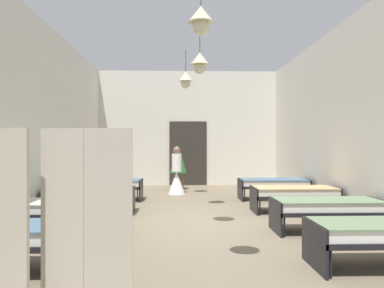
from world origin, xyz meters
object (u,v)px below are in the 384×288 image
Objects in this scene: bed_right_row_2 at (294,193)px; potted_plant at (178,162)px; nurse_near_aisle at (177,177)px; privacy_screen at (61,224)px; bed_left_row_0 at (16,236)px; bed_left_row_2 at (91,194)px; bed_right_row_1 at (327,207)px; bed_right_row_3 at (273,184)px; bed_left_row_1 at (64,209)px; bed_left_row_3 at (107,184)px.

bed_right_row_2 is 5.05m from potted_plant.
privacy_screen reaches higher than nurse_near_aisle.
bed_left_row_2 is at bearing 90.00° from bed_left_row_0.
bed_right_row_1 is 1.00× the size of bed_right_row_3.
privacy_screen reaches higher than bed_left_row_0.
bed_right_row_3 is at bearing 90.00° from bed_right_row_2.
potted_plant is (-2.66, 4.26, 0.50)m from bed_right_row_2.
privacy_screen is (0.95, -5.06, 0.41)m from bed_left_row_2.
privacy_screen is at bearing -139.17° from bed_right_row_1.
bed_left_row_0 is 7.20m from nurse_near_aisle.
nurse_near_aisle is (1.90, 5.05, 0.09)m from bed_left_row_1.
bed_right_row_1 is at bearing -22.39° from bed_left_row_2.
bed_left_row_1 is at bearing 180.00° from bed_right_row_1.
bed_left_row_0 is 1.00× the size of bed_right_row_2.
bed_right_row_1 is (4.61, 0.00, 0.00)m from bed_left_row_1.
potted_plant is (1.95, 6.16, 0.50)m from bed_left_row_1.
potted_plant is (0.05, 1.11, 0.41)m from nurse_near_aisle.
bed_right_row_3 is 7.88m from privacy_screen.
bed_right_row_1 is at bearing -90.00° from bed_right_row_2.
privacy_screen reaches higher than bed_left_row_3.
privacy_screen is at bearing -79.38° from bed_left_row_2.
bed_right_row_1 is 4.99m from bed_left_row_2.
bed_right_row_2 is at bearing 22.39° from bed_left_row_1.
bed_left_row_3 is 3.10m from potted_plant.
potted_plant is (1.95, 4.26, 0.50)m from bed_left_row_2.
bed_left_row_1 and bed_left_row_2 have the same top height.
bed_left_row_0 is 1.00× the size of bed_right_row_1.
bed_right_row_1 is at bearing -39.49° from bed_left_row_3.
bed_left_row_3 is (-4.61, 1.90, 0.00)m from bed_right_row_2.
bed_left_row_3 is at bearing 90.00° from bed_left_row_0.
bed_left_row_0 is at bearing 23.51° from nurse_near_aisle.
bed_left_row_0 is 1.28× the size of nurse_near_aisle.
bed_right_row_2 is at bearing 67.34° from privacy_screen.
bed_left_row_0 is 7.33m from bed_right_row_3.
nurse_near_aisle reaches higher than bed_left_row_1.
nurse_near_aisle reaches higher than bed_right_row_1.
bed_left_row_0 is 5.70m from bed_left_row_3.
bed_left_row_3 is at bearing 140.51° from bed_right_row_1.
privacy_screen is (-0.95, -8.21, 0.32)m from nurse_near_aisle.
bed_right_row_1 and bed_right_row_2 have the same top height.
bed_right_row_2 and bed_right_row_3 have the same top height.
bed_left_row_0 is at bearing -103.61° from potted_plant.
bed_right_row_3 is at bearing -41.56° from potted_plant.
bed_left_row_1 is 1.25× the size of potted_plant.
bed_left_row_2 is (-4.61, 1.90, 0.00)m from bed_right_row_1.
bed_right_row_1 is 1.25× the size of potted_plant.
bed_left_row_1 is at bearing 18.18° from nurse_near_aisle.
privacy_screen is at bearing -117.73° from bed_right_row_3.
privacy_screen is at bearing 32.20° from nurse_near_aisle.
bed_left_row_2 is (0.00, 1.90, 0.00)m from bed_left_row_1.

